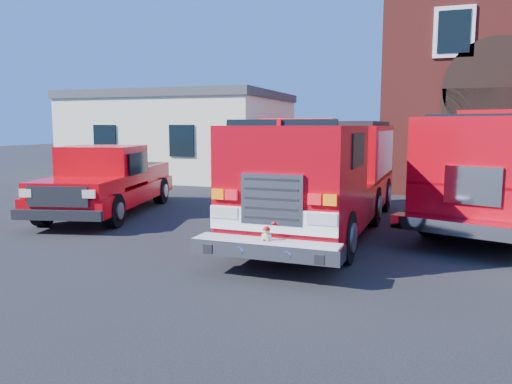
% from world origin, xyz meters
% --- Properties ---
extents(ground, '(100.00, 100.00, 0.00)m').
position_xyz_m(ground, '(0.00, 0.00, 0.00)').
color(ground, black).
rests_on(ground, ground).
extents(side_building, '(10.20, 8.20, 4.35)m').
position_xyz_m(side_building, '(-9.00, 13.00, 2.20)').
color(side_building, silver).
rests_on(side_building, ground).
extents(fire_engine, '(2.82, 9.17, 2.80)m').
position_xyz_m(fire_engine, '(0.91, 1.71, 1.45)').
color(fire_engine, black).
rests_on(fire_engine, ground).
extents(pickup_truck, '(3.61, 6.66, 2.07)m').
position_xyz_m(pickup_truck, '(-5.82, 1.88, 0.98)').
color(pickup_truck, black).
rests_on(pickup_truck, ground).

